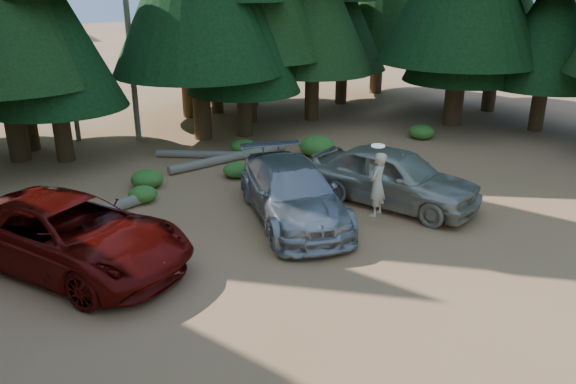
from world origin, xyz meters
name	(u,v)px	position (x,y,z in m)	size (l,w,h in m)	color
ground	(392,276)	(0.00, 0.00, 0.00)	(160.00, 160.00, 0.00)	olive
forest_belt_north	(116,140)	(0.00, 15.00, 0.00)	(36.00, 7.00, 22.00)	black
forest_belt_east	(551,131)	(15.50, 4.00, 0.00)	(6.00, 22.00, 22.00)	black
snag_back	(62,16)	(-1.20, 16.00, 5.00)	(0.20, 0.20, 10.00)	gray
red_pickup	(71,234)	(-5.37, 5.13, 0.83)	(2.76, 5.99, 1.67)	#5F0B08
silver_minivan_center	(293,192)	(0.39, 3.97, 0.80)	(2.23, 5.49, 1.59)	#A7A9AF
silver_minivan_right	(393,176)	(3.42, 2.91, 0.88)	(2.07, 5.14, 1.75)	#AFAC9C
frisbee_player	(377,184)	(1.86, 2.18, 1.20)	(0.75, 0.61, 1.98)	beige
log_left	(67,222)	(-4.75, 7.40, 0.17)	(0.34, 0.34, 4.80)	gray
log_mid	(203,154)	(1.50, 10.50, 0.15)	(0.30, 0.30, 3.60)	gray
log_right	(230,158)	(2.02, 9.48, 0.16)	(0.32, 0.32, 4.98)	gray
shrub_far_left	(36,208)	(-5.13, 8.73, 0.29)	(1.04, 1.04, 0.57)	#2A6B20
shrub_left	(143,194)	(-2.27, 7.89, 0.24)	(0.88, 0.88, 0.48)	#2A6B20
shrub_center_left	(147,179)	(-1.58, 8.96, 0.29)	(1.05, 1.05, 0.58)	#2A6B20
shrub_center_right	(237,170)	(1.24, 7.93, 0.26)	(0.93, 0.93, 0.51)	#2A6B20
shrub_right	(243,147)	(3.00, 10.00, 0.28)	(1.02, 1.02, 0.56)	#2A6B20
shrub_far_right	(317,146)	(5.06, 8.03, 0.37)	(1.36, 1.36, 0.75)	#2A6B20
shrub_edge_east	(421,132)	(10.10, 6.97, 0.30)	(1.08, 1.08, 0.59)	#2A6B20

